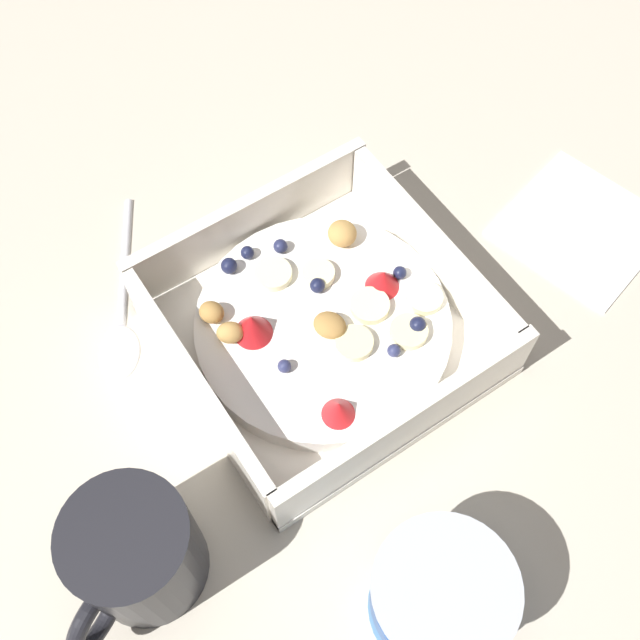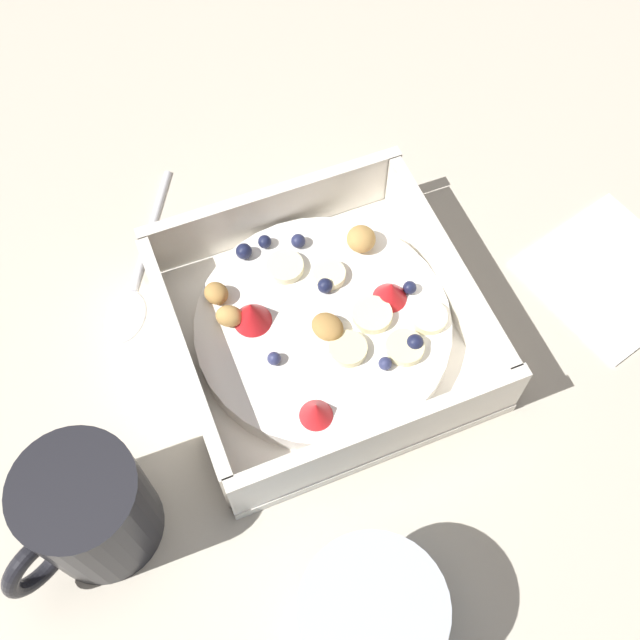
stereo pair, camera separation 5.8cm
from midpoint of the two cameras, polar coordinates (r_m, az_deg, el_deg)
The scene contains 6 objects.
ground_plane at distance 0.60m, azimuth 2.94°, elevation -1.65°, with size 2.40×2.40×0.00m, color beige.
fruit_bowl at distance 0.59m, azimuth 2.83°, elevation -0.71°, with size 0.22×0.22×0.06m.
spoon at distance 0.63m, azimuth -11.27°, elevation 2.25°, with size 0.10×0.16×0.01m.
yogurt_cup at distance 0.51m, azimuth 7.27°, elevation -21.40°, with size 0.09×0.09×0.07m.
coffee_mug at distance 0.52m, azimuth -13.85°, elevation -13.96°, with size 0.10×0.08×0.09m.
folded_napkin at distance 0.69m, azimuth 23.23°, elevation 2.96°, with size 0.12×0.12×0.01m, color white.
Camera 2 is at (0.11, 0.26, 0.54)m, focal length 42.94 mm.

